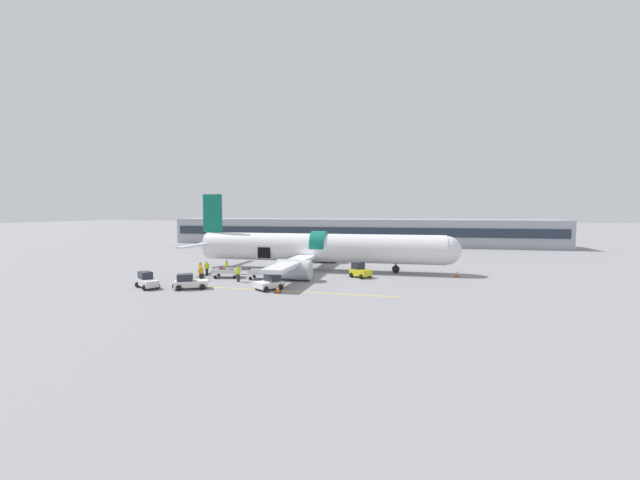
% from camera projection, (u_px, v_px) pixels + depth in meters
% --- Properties ---
extents(ground_plane, '(500.00, 500.00, 0.00)m').
position_uv_depth(ground_plane, '(309.00, 274.00, 47.50)').
color(ground_plane, gray).
extents(apron_marking_line, '(22.21, 0.69, 0.01)m').
position_uv_depth(apron_marking_line, '(285.00, 291.00, 37.35)').
color(apron_marking_line, yellow).
rests_on(apron_marking_line, ground_plane).
extents(terminal_strip, '(86.27, 10.27, 5.82)m').
position_uv_depth(terminal_strip, '(357.00, 232.00, 90.07)').
color(terminal_strip, '#9EA3AD').
rests_on(terminal_strip, ground_plane).
extents(airplane, '(35.09, 29.40, 9.91)m').
position_uv_depth(airplane, '(316.00, 249.00, 50.46)').
color(airplane, silver).
rests_on(airplane, ground_plane).
extents(baggage_tug_lead, '(3.29, 2.79, 1.59)m').
position_uv_depth(baggage_tug_lead, '(147.00, 281.00, 38.87)').
color(baggage_tug_lead, silver).
rests_on(baggage_tug_lead, ground_plane).
extents(baggage_tug_mid, '(3.52, 2.70, 1.49)m').
position_uv_depth(baggage_tug_mid, '(189.00, 282.00, 38.33)').
color(baggage_tug_mid, silver).
rests_on(baggage_tug_mid, ground_plane).
extents(baggage_tug_rear, '(2.73, 2.60, 1.76)m').
position_uv_depth(baggage_tug_rear, '(360.00, 271.00, 45.09)').
color(baggage_tug_rear, yellow).
rests_on(baggage_tug_rear, ground_plane).
extents(baggage_tug_spare, '(2.84, 3.05, 1.46)m').
position_uv_depth(baggage_tug_spare, '(270.00, 283.00, 38.09)').
color(baggage_tug_spare, white).
rests_on(baggage_tug_spare, ground_plane).
extents(baggage_cart_loading, '(4.13, 2.66, 1.14)m').
position_uv_depth(baggage_cart_loading, '(227.00, 273.00, 45.02)').
color(baggage_cart_loading, silver).
rests_on(baggage_cart_loading, ground_plane).
extents(baggage_cart_queued, '(3.46, 2.20, 1.07)m').
position_uv_depth(baggage_cart_queued, '(261.00, 274.00, 43.94)').
color(baggage_cart_queued, silver).
rests_on(baggage_cart_queued, ground_plane).
extents(ground_crew_loader_a, '(0.44, 0.62, 1.79)m').
position_uv_depth(ground_crew_loader_a, '(238.00, 273.00, 42.23)').
color(ground_crew_loader_a, '#2D2D33').
rests_on(ground_crew_loader_a, ground_plane).
extents(ground_crew_loader_b, '(0.53, 0.53, 1.65)m').
position_uv_depth(ground_crew_loader_b, '(201.00, 273.00, 42.98)').
color(ground_crew_loader_b, black).
rests_on(ground_crew_loader_b, ground_plane).
extents(ground_crew_driver, '(0.56, 0.56, 1.76)m').
position_uv_depth(ground_crew_driver, '(200.00, 269.00, 44.98)').
color(ground_crew_driver, '#1E2338').
rests_on(ground_crew_driver, ground_plane).
extents(ground_crew_supervisor, '(0.59, 0.44, 1.70)m').
position_uv_depth(ground_crew_supervisor, '(207.00, 268.00, 46.36)').
color(ground_crew_supervisor, black).
rests_on(ground_crew_supervisor, ground_plane).
extents(ground_crew_helper, '(0.51, 0.53, 1.62)m').
position_uv_depth(ground_crew_helper, '(227.00, 266.00, 48.20)').
color(ground_crew_helper, black).
rests_on(ground_crew_helper, ground_plane).
extents(suitcase_on_tarmac_upright, '(0.50, 0.20, 0.83)m').
position_uv_depth(suitcase_on_tarmac_upright, '(202.00, 276.00, 44.15)').
color(suitcase_on_tarmac_upright, '#2D2D33').
rests_on(suitcase_on_tarmac_upright, ground_plane).
extents(safety_cone_nose, '(0.54, 0.54, 0.67)m').
position_uv_depth(safety_cone_nose, '(457.00, 274.00, 45.56)').
color(safety_cone_nose, black).
rests_on(safety_cone_nose, ground_plane).
extents(safety_cone_engine_left, '(0.62, 0.62, 0.74)m').
position_uv_depth(safety_cone_engine_left, '(278.00, 289.00, 36.59)').
color(safety_cone_engine_left, black).
rests_on(safety_cone_engine_left, ground_plane).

